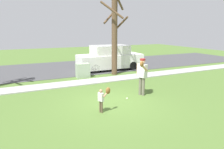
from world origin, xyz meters
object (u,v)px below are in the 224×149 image
object	(u,v)px
utility_cabinet	(83,70)
street_tree_near	(115,34)
person_child	(103,96)
parked_van_white	(110,58)
person_adult	(142,73)
baseball	(127,98)

from	to	relation	value
utility_cabinet	street_tree_near	size ratio (longest dim) A/B	0.18
person_child	parked_van_white	bearing A→B (deg)	40.73
person_adult	person_child	distance (m)	2.67
person_child	street_tree_near	xyz separation A→B (m)	(3.18, 5.68, 2.17)
baseball	utility_cabinet	size ratio (longest dim) A/B	0.08
person_adult	baseball	size ratio (longest dim) A/B	23.88
person_child	baseball	bearing A→B (deg)	6.51
street_tree_near	person_adult	bearing A→B (deg)	-99.53
person_child	baseball	size ratio (longest dim) A/B	13.10
utility_cabinet	street_tree_near	xyz separation A→B (m)	(2.27, -0.06, 2.34)
person_child	utility_cabinet	bearing A→B (deg)	57.75
person_adult	utility_cabinet	bearing A→B (deg)	-95.48
person_adult	parked_van_white	size ratio (longest dim) A/B	0.35
utility_cabinet	parked_van_white	size ratio (longest dim) A/B	0.19
person_adult	person_child	xyz separation A→B (m)	(-2.41, -1.06, -0.46)
person_adult	street_tree_near	bearing A→B (deg)	-122.76
baseball	utility_cabinet	distance (m)	4.93
person_child	street_tree_near	distance (m)	6.86
person_adult	street_tree_near	size ratio (longest dim) A/B	0.33
person_adult	baseball	bearing A→B (deg)	-10.73
baseball	street_tree_near	world-z (taller)	street_tree_near
parked_van_white	person_child	bearing A→B (deg)	63.95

